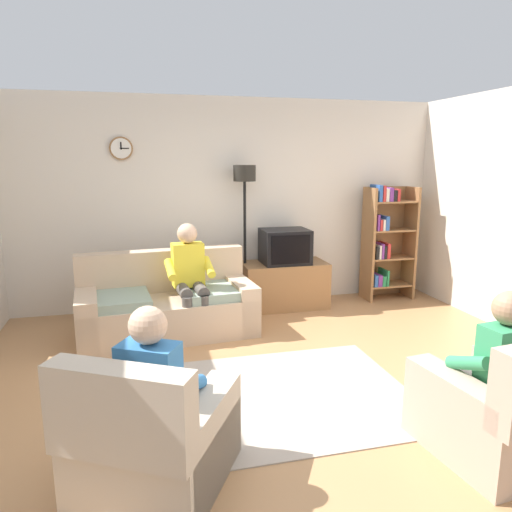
{
  "coord_description": "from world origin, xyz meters",
  "views": [
    {
      "loc": [
        -1.22,
        -3.55,
        1.93
      ],
      "look_at": [
        -0.11,
        0.89,
        0.99
      ],
      "focal_mm": 33.49,
      "sensor_mm": 36.0,
      "label": 1
    }
  ],
  "objects_px": {
    "armchair_near_bookshelf": "(499,414)",
    "person_in_right_armchair": "(493,363)",
    "person_on_couch": "(190,274)",
    "floor_lamp": "(245,197)",
    "tv_stand": "(284,285)",
    "armchair_near_window": "(153,441)",
    "tv": "(285,246)",
    "bookshelf": "(385,240)",
    "person_in_left_armchair": "(158,385)",
    "couch": "(167,307)"
  },
  "relations": [
    {
      "from": "couch",
      "to": "floor_lamp",
      "type": "height_order",
      "value": "floor_lamp"
    },
    {
      "from": "couch",
      "to": "person_in_left_armchair",
      "type": "height_order",
      "value": "person_in_left_armchair"
    },
    {
      "from": "floor_lamp",
      "to": "armchair_near_window",
      "type": "height_order",
      "value": "floor_lamp"
    },
    {
      "from": "armchair_near_window",
      "to": "person_on_couch",
      "type": "bearing_deg",
      "value": 78.43
    },
    {
      "from": "couch",
      "to": "floor_lamp",
      "type": "relative_size",
      "value": 1.06
    },
    {
      "from": "bookshelf",
      "to": "person_in_left_armchair",
      "type": "distance_m",
      "value": 4.55
    },
    {
      "from": "tv",
      "to": "person_on_couch",
      "type": "height_order",
      "value": "person_on_couch"
    },
    {
      "from": "bookshelf",
      "to": "armchair_near_bookshelf",
      "type": "bearing_deg",
      "value": -107.1
    },
    {
      "from": "floor_lamp",
      "to": "bookshelf",
      "type": "bearing_deg",
      "value": -0.82
    },
    {
      "from": "tv",
      "to": "armchair_near_window",
      "type": "distance_m",
      "value": 3.68
    },
    {
      "from": "tv_stand",
      "to": "person_in_left_armchair",
      "type": "distance_m",
      "value": 3.59
    },
    {
      "from": "person_on_couch",
      "to": "armchair_near_window",
      "type": "bearing_deg",
      "value": -101.57
    },
    {
      "from": "couch",
      "to": "bookshelf",
      "type": "distance_m",
      "value": 3.16
    },
    {
      "from": "tv_stand",
      "to": "floor_lamp",
      "type": "distance_m",
      "value": 1.26
    },
    {
      "from": "bookshelf",
      "to": "armchair_near_bookshelf",
      "type": "distance_m",
      "value": 3.7
    },
    {
      "from": "couch",
      "to": "tv",
      "type": "distance_m",
      "value": 1.75
    },
    {
      "from": "floor_lamp",
      "to": "tv_stand",
      "type": "bearing_deg",
      "value": -11.14
    },
    {
      "from": "couch",
      "to": "tv_stand",
      "type": "xyz_separation_m",
      "value": [
        1.56,
        0.63,
        -0.01
      ]
    },
    {
      "from": "armchair_near_window",
      "to": "person_on_couch",
      "type": "height_order",
      "value": "person_on_couch"
    },
    {
      "from": "person_in_left_armchair",
      "to": "floor_lamp",
      "type": "bearing_deg",
      "value": 68.56
    },
    {
      "from": "tv_stand",
      "to": "person_on_couch",
      "type": "relative_size",
      "value": 0.89
    },
    {
      "from": "person_on_couch",
      "to": "armchair_near_bookshelf",
      "type": "bearing_deg",
      "value": -57.51
    },
    {
      "from": "bookshelf",
      "to": "tv_stand",
      "type": "bearing_deg",
      "value": -177.27
    },
    {
      "from": "armchair_near_bookshelf",
      "to": "person_on_couch",
      "type": "bearing_deg",
      "value": 122.49
    },
    {
      "from": "couch",
      "to": "floor_lamp",
      "type": "bearing_deg",
      "value": 34.54
    },
    {
      "from": "tv_stand",
      "to": "bookshelf",
      "type": "distance_m",
      "value": 1.58
    },
    {
      "from": "armchair_near_window",
      "to": "bookshelf",
      "type": "bearing_deg",
      "value": 44.75
    },
    {
      "from": "couch",
      "to": "person_in_right_armchair",
      "type": "height_order",
      "value": "person_in_right_armchair"
    },
    {
      "from": "armchair_near_bookshelf",
      "to": "person_in_left_armchair",
      "type": "height_order",
      "value": "person_in_left_armchair"
    },
    {
      "from": "tv_stand",
      "to": "tv",
      "type": "xyz_separation_m",
      "value": [
        0.0,
        -0.02,
        0.52
      ]
    },
    {
      "from": "couch",
      "to": "person_in_left_armchair",
      "type": "bearing_deg",
      "value": -94.67
    },
    {
      "from": "person_on_couch",
      "to": "floor_lamp",
      "type": "bearing_deg",
      "value": 46.22
    },
    {
      "from": "bookshelf",
      "to": "armchair_near_window",
      "type": "xyz_separation_m",
      "value": [
        -3.29,
        -3.26,
        -0.54
      ]
    },
    {
      "from": "tv_stand",
      "to": "person_in_left_armchair",
      "type": "xyz_separation_m",
      "value": [
        -1.76,
        -3.11,
        0.31
      ]
    },
    {
      "from": "tv_stand",
      "to": "person_in_right_armchair",
      "type": "distance_m",
      "value": 3.37
    },
    {
      "from": "couch",
      "to": "armchair_near_window",
      "type": "bearing_deg",
      "value": -95.51
    },
    {
      "from": "bookshelf",
      "to": "person_on_couch",
      "type": "bearing_deg",
      "value": -163.81
    },
    {
      "from": "person_on_couch",
      "to": "person_in_right_armchair",
      "type": "xyz_separation_m",
      "value": [
        1.7,
        -2.6,
        -0.09
      ]
    },
    {
      "from": "tv_stand",
      "to": "person_in_left_armchair",
      "type": "height_order",
      "value": "person_in_left_armchair"
    },
    {
      "from": "person_on_couch",
      "to": "tv_stand",
      "type": "bearing_deg",
      "value": 29.5
    },
    {
      "from": "armchair_near_bookshelf",
      "to": "person_in_right_armchair",
      "type": "height_order",
      "value": "person_in_right_armchair"
    },
    {
      "from": "armchair_near_window",
      "to": "person_in_left_armchair",
      "type": "relative_size",
      "value": 1.04
    },
    {
      "from": "armchair_near_window",
      "to": "person_in_right_armchair",
      "type": "relative_size",
      "value": 1.04
    },
    {
      "from": "tv",
      "to": "person_in_right_armchair",
      "type": "xyz_separation_m",
      "value": [
        0.39,
        -3.31,
        -0.21
      ]
    },
    {
      "from": "tv_stand",
      "to": "armchair_near_window",
      "type": "height_order",
      "value": "armchair_near_window"
    },
    {
      "from": "tv",
      "to": "bookshelf",
      "type": "distance_m",
      "value": 1.48
    },
    {
      "from": "couch",
      "to": "tv_stand",
      "type": "relative_size",
      "value": 1.79
    },
    {
      "from": "person_in_left_armchair",
      "to": "person_in_right_armchair",
      "type": "xyz_separation_m",
      "value": [
        2.16,
        -0.23,
        0.0
      ]
    },
    {
      "from": "bookshelf",
      "to": "person_in_right_armchair",
      "type": "bearing_deg",
      "value": -107.68
    },
    {
      "from": "couch",
      "to": "bookshelf",
      "type": "xyz_separation_m",
      "value": [
        3.04,
        0.7,
        0.52
      ]
    }
  ]
}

